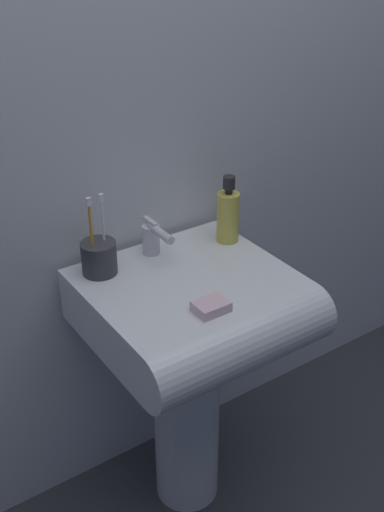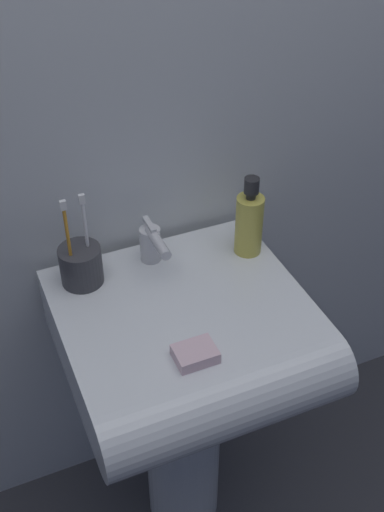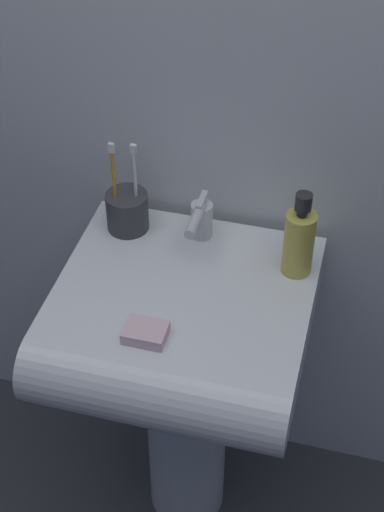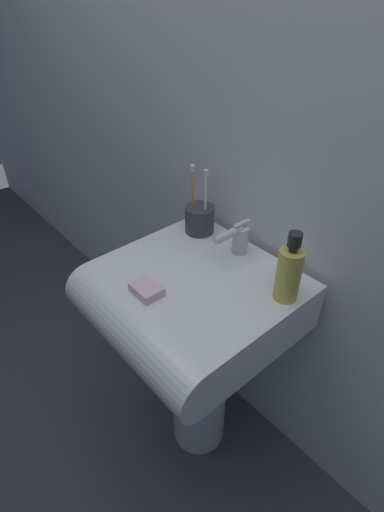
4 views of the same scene
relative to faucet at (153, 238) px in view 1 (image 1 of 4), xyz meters
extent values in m
plane|color=#38383D|center=(0.01, -0.14, -0.80)|extent=(6.00, 6.00, 0.00)
cube|color=silver|center=(0.01, 0.11, 0.40)|extent=(5.00, 0.05, 2.40)
cylinder|color=white|center=(0.01, -0.14, -0.50)|extent=(0.18, 0.18, 0.61)
cube|color=white|center=(0.01, -0.14, -0.12)|extent=(0.50, 0.42, 0.14)
cylinder|color=white|center=(0.01, -0.35, -0.12)|extent=(0.50, 0.14, 0.14)
cylinder|color=silver|center=(0.00, 0.01, -0.01)|extent=(0.05, 0.05, 0.08)
cylinder|color=silver|center=(0.00, -0.04, 0.03)|extent=(0.02, 0.10, 0.02)
cube|color=silver|center=(0.00, 0.01, 0.04)|extent=(0.01, 0.06, 0.01)
cylinder|color=#38383D|center=(-0.16, 0.00, -0.01)|extent=(0.09, 0.09, 0.08)
cylinder|color=orange|center=(-0.18, -0.01, 0.05)|extent=(0.01, 0.01, 0.18)
cube|color=white|center=(-0.18, -0.01, 0.15)|extent=(0.01, 0.01, 0.02)
cylinder|color=white|center=(-0.14, 0.00, 0.05)|extent=(0.01, 0.01, 0.17)
cube|color=white|center=(-0.14, 0.00, 0.15)|extent=(0.01, 0.01, 0.02)
cylinder|color=gold|center=(0.21, -0.05, 0.02)|extent=(0.06, 0.06, 0.14)
cylinder|color=#262628|center=(0.21, -0.05, 0.10)|extent=(0.02, 0.02, 0.01)
cylinder|color=#262628|center=(0.21, -0.05, 0.12)|extent=(0.03, 0.03, 0.03)
cube|color=silver|center=(-0.03, -0.29, -0.04)|extent=(0.08, 0.06, 0.02)
camera|label=1|loc=(-0.74, -1.26, 0.78)|focal=45.00mm
camera|label=2|loc=(-0.35, -1.03, 0.83)|focal=45.00mm
camera|label=3|loc=(0.30, -1.21, 1.00)|focal=55.00mm
camera|label=4|loc=(0.61, -0.70, 0.61)|focal=28.00mm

